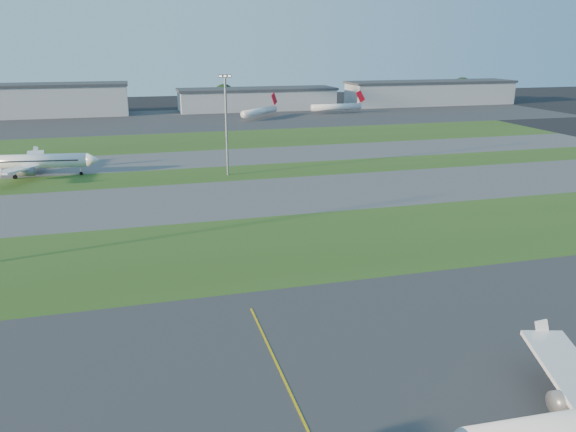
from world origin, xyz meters
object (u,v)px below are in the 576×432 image
object	(u,v)px
light_mast_centre	(226,119)
mini_jet_far	(337,107)
mini_jet_near	(260,111)
airliner_taxiing	(29,162)

from	to	relation	value
light_mast_centre	mini_jet_far	bearing A→B (deg)	58.37
mini_jet_near	mini_jet_far	size ratio (longest dim) A/B	0.75
mini_jet_near	airliner_taxiing	bearing A→B (deg)	-174.43
airliner_taxiing	mini_jet_near	xyz separation A→B (m)	(83.44, 99.69, -0.62)
airliner_taxiing	mini_jet_far	distance (m)	164.92
airliner_taxiing	mini_jet_far	world-z (taller)	airliner_taxiing
mini_jet_near	light_mast_centre	bearing A→B (deg)	-151.19
airliner_taxiing	light_mast_centre	size ratio (longest dim) A/B	1.38
mini_jet_near	light_mast_centre	size ratio (longest dim) A/B	0.84
mini_jet_far	light_mast_centre	size ratio (longest dim) A/B	1.11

